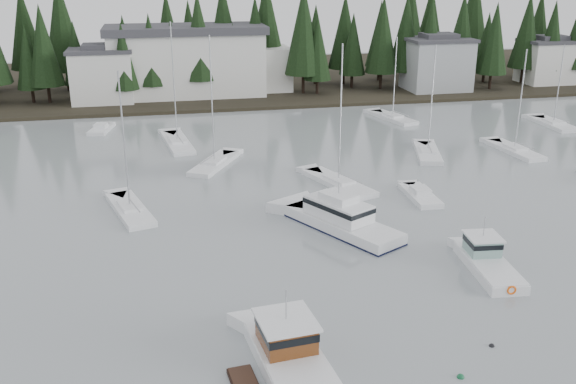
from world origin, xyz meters
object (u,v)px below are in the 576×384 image
cabin_cruiser_center (341,221)px  sailboat_5 (339,184)px  lobster_boat_brown (293,366)px  sailboat_6 (130,211)px  sailboat_0 (428,154)px  sailboat_8 (514,151)px  harbor_inn (199,61)px  house_west (102,74)px  sailboat_2 (215,165)px  sailboat_9 (393,119)px  house_east_b (548,60)px  runabout_3 (101,130)px  house_east_a (437,63)px  lobster_boat_teal (487,263)px  sailboat_3 (178,144)px  runabout_1 (420,197)px  sailboat_1 (553,125)px

cabin_cruiser_center → sailboat_5: bearing=-43.5°
lobster_boat_brown → sailboat_6: sailboat_6 is taller
cabin_cruiser_center → sailboat_0: size_ratio=0.87×
sailboat_8 → sailboat_0: bearing=79.6°
harbor_inn → sailboat_6: bearing=-101.4°
house_west → sailboat_2: 37.78m
sailboat_2 → sailboat_8: bearing=-64.3°
harbor_inn → sailboat_9: 33.54m
house_east_b → runabout_3: house_east_b is taller
sailboat_5 → sailboat_2: bearing=31.7°
house_west → runabout_3: size_ratio=1.69×
house_east_a → lobster_boat_brown: bearing=-119.1°
house_east_b → lobster_boat_teal: house_east_b is taller
house_east_a → cabin_cruiser_center: size_ratio=0.95×
lobster_boat_teal → sailboat_3: 43.19m
lobster_boat_teal → sailboat_5: 20.54m
sailboat_6 → runabout_1: (26.34, -1.80, 0.05)m
house_east_a → sailboat_0: (-16.37, -34.86, -4.83)m
lobster_boat_brown → runabout_1: (17.37, 24.20, -0.43)m
sailboat_0 → sailboat_8: bearing=-78.2°
sailboat_0 → runabout_1: (-6.42, -13.11, 0.05)m
house_west → sailboat_0: size_ratio=0.74×
harbor_inn → runabout_1: (16.17, -52.31, -5.64)m
lobster_boat_brown → sailboat_5: bearing=-26.3°
sailboat_8 → sailboat_9: sailboat_8 is taller
sailboat_0 → sailboat_8: sailboat_0 is taller
sailboat_6 → sailboat_2: bearing=-50.5°
cabin_cruiser_center → sailboat_2: (-8.46, 19.60, -0.61)m
sailboat_3 → lobster_boat_teal: bearing=-159.2°
lobster_boat_brown → sailboat_8: (34.09, 36.34, -0.49)m
lobster_boat_brown → sailboat_9: bearing=-31.3°
harbor_inn → sailboat_2: bearing=-92.4°
sailboat_9 → sailboat_6: bearing=114.9°
lobster_boat_teal → sailboat_8: (17.90, 26.97, -0.42)m
sailboat_1 → sailboat_0: bearing=114.0°
house_west → runabout_1: bearing=-57.5°
lobster_boat_brown → sailboat_1: 65.66m
lobster_boat_teal → sailboat_9: size_ratio=0.65×
lobster_boat_brown → sailboat_6: size_ratio=0.79×
house_east_b → harbor_inn: size_ratio=0.32×
house_east_b → harbor_inn: 61.02m
sailboat_1 → runabout_3: (-59.28, 9.29, 0.07)m
harbor_inn → lobster_boat_teal: 68.99m
sailboat_0 → sailboat_3: (-27.69, 10.29, 0.00)m
sailboat_6 → runabout_3: sailboat_6 is taller
house_west → sailboat_0: 52.18m
harbor_inn → sailboat_9: size_ratio=2.49×
sailboat_5 → runabout_1: bearing=-148.2°
house_east_a → sailboat_5: bearing=-124.2°
runabout_3 → house_east_a: bearing=-60.9°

